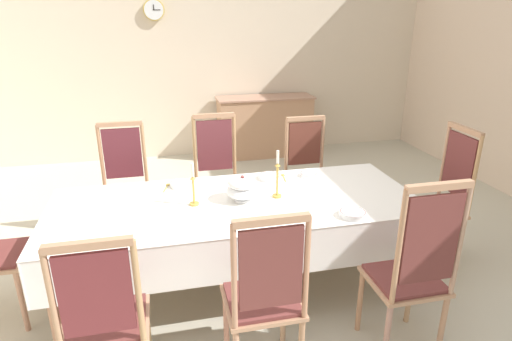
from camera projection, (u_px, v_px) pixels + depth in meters
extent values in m
cube|color=beige|center=(233.00, 271.00, 3.70)|extent=(7.08, 6.55, 0.04)
cube|color=beige|center=(190.00, 39.00, 6.12)|extent=(7.08, 0.08, 3.43)
cylinder|color=tan|center=(52.00, 305.00, 2.69)|extent=(0.07, 0.07, 0.72)
cylinder|color=tan|center=(413.00, 256.00, 3.23)|extent=(0.07, 0.07, 0.72)
cylinder|color=tan|center=(75.00, 237.00, 3.50)|extent=(0.07, 0.07, 0.72)
cylinder|color=tan|center=(361.00, 207.00, 4.03)|extent=(0.07, 0.07, 0.72)
cube|color=tan|center=(237.00, 210.00, 3.25)|extent=(2.62, 0.96, 0.08)
cube|color=tan|center=(237.00, 203.00, 3.23)|extent=(2.74, 1.08, 0.03)
cube|color=white|center=(237.00, 201.00, 3.22)|extent=(2.76, 1.10, 0.00)
cube|color=white|center=(252.00, 258.00, 2.79)|extent=(2.76, 0.00, 0.33)
cube|color=white|center=(226.00, 194.00, 3.78)|extent=(2.76, 0.00, 0.33)
cube|color=white|center=(45.00, 241.00, 3.00)|extent=(0.00, 1.10, 0.33)
cube|color=white|center=(398.00, 204.00, 3.57)|extent=(0.00, 1.10, 0.33)
cylinder|color=tan|center=(148.00, 334.00, 2.62)|extent=(0.04, 0.04, 0.48)
cube|color=tan|center=(108.00, 325.00, 2.33)|extent=(0.44, 0.42, 0.03)
cube|color=brown|center=(107.00, 321.00, 2.32)|extent=(0.40, 0.38, 0.02)
cylinder|color=tan|center=(53.00, 305.00, 2.00)|extent=(0.03, 0.03, 0.59)
cylinder|color=tan|center=(139.00, 293.00, 2.08)|extent=(0.03, 0.03, 0.59)
cube|color=maroon|center=(96.00, 294.00, 2.03)|extent=(0.34, 0.02, 0.45)
cube|color=tan|center=(88.00, 245.00, 1.94)|extent=(0.40, 0.04, 0.04)
cylinder|color=tan|center=(149.00, 228.00, 3.90)|extent=(0.04, 0.04, 0.48)
cylinder|color=tan|center=(106.00, 232.00, 3.82)|extent=(0.04, 0.04, 0.48)
cylinder|color=tan|center=(149.00, 211.00, 4.23)|extent=(0.04, 0.04, 0.48)
cylinder|color=tan|center=(109.00, 215.00, 4.15)|extent=(0.04, 0.04, 0.48)
cube|color=tan|center=(126.00, 197.00, 3.93)|extent=(0.44, 0.42, 0.03)
cube|color=brown|center=(125.00, 194.00, 3.93)|extent=(0.40, 0.38, 0.02)
cylinder|color=tan|center=(144.00, 155.00, 4.03)|extent=(0.03, 0.03, 0.63)
cylinder|color=tan|center=(101.00, 158.00, 3.95)|extent=(0.03, 0.03, 0.63)
cube|color=#5F2730|center=(123.00, 153.00, 3.98)|extent=(0.34, 0.02, 0.48)
cube|color=tan|center=(119.00, 124.00, 3.88)|extent=(0.40, 0.04, 0.04)
cylinder|color=tan|center=(226.00, 321.00, 2.72)|extent=(0.04, 0.04, 0.48)
cylinder|color=tan|center=(283.00, 313.00, 2.80)|extent=(0.04, 0.04, 0.48)
cube|color=tan|center=(262.00, 302.00, 2.51)|extent=(0.44, 0.42, 0.03)
cube|color=brown|center=(262.00, 299.00, 2.50)|extent=(0.40, 0.38, 0.02)
cylinder|color=tan|center=(234.00, 278.00, 2.18)|extent=(0.03, 0.03, 0.62)
cylinder|color=tan|center=(306.00, 269.00, 2.26)|extent=(0.03, 0.03, 0.62)
cube|color=brown|center=(271.00, 268.00, 2.21)|extent=(0.34, 0.02, 0.47)
cube|color=tan|center=(272.00, 220.00, 2.11)|extent=(0.40, 0.04, 0.04)
cylinder|color=tan|center=(242.00, 218.00, 4.08)|extent=(0.04, 0.04, 0.48)
cylinder|color=tan|center=(202.00, 222.00, 4.00)|extent=(0.04, 0.04, 0.48)
cylinder|color=tan|center=(235.00, 203.00, 4.41)|extent=(0.04, 0.04, 0.48)
cylinder|color=tan|center=(198.00, 206.00, 4.33)|extent=(0.04, 0.04, 0.48)
cube|color=tan|center=(219.00, 188.00, 4.12)|extent=(0.44, 0.42, 0.03)
cube|color=brown|center=(219.00, 186.00, 4.11)|extent=(0.40, 0.38, 0.02)
cylinder|color=tan|center=(234.00, 147.00, 4.21)|extent=(0.03, 0.03, 0.66)
cylinder|color=tan|center=(195.00, 150.00, 4.13)|extent=(0.03, 0.03, 0.66)
cube|color=brown|center=(215.00, 145.00, 4.16)|extent=(0.34, 0.02, 0.50)
cube|color=tan|center=(214.00, 116.00, 4.05)|extent=(0.40, 0.04, 0.04)
cylinder|color=tan|center=(360.00, 301.00, 2.91)|extent=(0.04, 0.04, 0.48)
cylinder|color=tan|center=(410.00, 293.00, 2.99)|extent=(0.04, 0.04, 0.48)
cylinder|color=tan|center=(387.00, 338.00, 2.59)|extent=(0.04, 0.04, 0.48)
cylinder|color=tan|center=(442.00, 328.00, 2.67)|extent=(0.04, 0.04, 0.48)
cube|color=tan|center=(404.00, 281.00, 2.70)|extent=(0.44, 0.42, 0.03)
cube|color=brown|center=(404.00, 278.00, 2.69)|extent=(0.40, 0.38, 0.02)
cylinder|color=tan|center=(399.00, 249.00, 2.36)|extent=(0.03, 0.03, 0.71)
cylinder|color=tan|center=(460.00, 241.00, 2.44)|extent=(0.03, 0.03, 0.71)
cube|color=brown|center=(431.00, 239.00, 2.39)|extent=(0.34, 0.02, 0.54)
cube|color=tan|center=(440.00, 186.00, 2.27)|extent=(0.40, 0.04, 0.04)
cylinder|color=tan|center=(332.00, 209.00, 4.27)|extent=(0.04, 0.04, 0.48)
cylinder|color=tan|center=(296.00, 212.00, 4.19)|extent=(0.04, 0.04, 0.48)
cylinder|color=tan|center=(320.00, 195.00, 4.60)|extent=(0.04, 0.04, 0.48)
cylinder|color=tan|center=(286.00, 198.00, 4.52)|extent=(0.04, 0.04, 0.48)
cube|color=tan|center=(310.00, 180.00, 4.31)|extent=(0.44, 0.42, 0.03)
cube|color=brown|center=(310.00, 178.00, 4.30)|extent=(0.40, 0.38, 0.02)
cylinder|color=tan|center=(322.00, 145.00, 4.42)|extent=(0.03, 0.03, 0.58)
cylinder|color=tan|center=(286.00, 147.00, 4.34)|extent=(0.03, 0.03, 0.58)
cube|color=brown|center=(305.00, 143.00, 4.37)|extent=(0.34, 0.02, 0.44)
cube|color=tan|center=(306.00, 118.00, 4.27)|extent=(0.40, 0.04, 0.04)
cylinder|color=tan|center=(36.00, 270.00, 3.25)|extent=(0.04, 0.04, 0.48)
cylinder|color=tan|center=(22.00, 301.00, 2.91)|extent=(0.04, 0.04, 0.48)
cylinder|color=tan|center=(422.00, 249.00, 3.55)|extent=(0.04, 0.04, 0.48)
cylinder|color=tan|center=(398.00, 228.00, 3.90)|extent=(0.04, 0.04, 0.48)
cylinder|color=tan|center=(460.00, 244.00, 3.63)|extent=(0.04, 0.04, 0.48)
cylinder|color=tan|center=(433.00, 224.00, 3.97)|extent=(0.04, 0.04, 0.48)
cube|color=tan|center=(432.00, 210.00, 3.67)|extent=(0.42, 0.44, 0.03)
cube|color=brown|center=(433.00, 207.00, 3.67)|extent=(0.38, 0.40, 0.02)
cylinder|color=tan|center=(474.00, 177.00, 3.41)|extent=(0.03, 0.03, 0.69)
cylinder|color=tan|center=(444.00, 162.00, 3.77)|extent=(0.03, 0.03, 0.69)
cube|color=brown|center=(459.00, 165.00, 3.58)|extent=(0.02, 0.34, 0.52)
cube|color=tan|center=(465.00, 129.00, 3.47)|extent=(0.04, 0.40, 0.04)
cylinder|color=white|center=(243.00, 199.00, 3.23)|extent=(0.14, 0.14, 0.02)
ellipsoid|color=white|center=(243.00, 191.00, 3.21)|extent=(0.25, 0.25, 0.11)
ellipsoid|color=white|center=(243.00, 183.00, 3.18)|extent=(0.22, 0.22, 0.09)
sphere|color=brown|center=(243.00, 177.00, 3.17)|extent=(0.03, 0.03, 0.03)
cylinder|color=gold|center=(194.00, 204.00, 3.15)|extent=(0.07, 0.07, 0.02)
cylinder|color=gold|center=(194.00, 191.00, 3.12)|extent=(0.02, 0.02, 0.19)
cone|color=gold|center=(193.00, 178.00, 3.08)|extent=(0.04, 0.04, 0.02)
cylinder|color=silver|center=(192.00, 170.00, 3.06)|extent=(0.02, 0.02, 0.10)
cylinder|color=gold|center=(277.00, 196.00, 3.29)|extent=(0.07, 0.07, 0.02)
cylinder|color=gold|center=(277.00, 180.00, 3.24)|extent=(0.02, 0.02, 0.24)
cone|color=gold|center=(278.00, 165.00, 3.20)|extent=(0.04, 0.04, 0.02)
cylinder|color=silver|center=(278.00, 157.00, 3.18)|extent=(0.02, 0.02, 0.10)
cylinder|color=white|center=(182.00, 184.00, 3.49)|extent=(0.19, 0.19, 0.04)
cylinder|color=silver|center=(182.00, 183.00, 3.48)|extent=(0.15, 0.15, 0.03)
torus|color=brown|center=(182.00, 182.00, 3.48)|extent=(0.18, 0.18, 0.01)
cylinder|color=white|center=(270.00, 177.00, 3.64)|extent=(0.19, 0.19, 0.04)
cylinder|color=white|center=(270.00, 176.00, 3.64)|extent=(0.15, 0.15, 0.03)
torus|color=brown|center=(270.00, 175.00, 3.63)|extent=(0.18, 0.18, 0.01)
cylinder|color=white|center=(353.00, 214.00, 2.97)|extent=(0.19, 0.19, 0.04)
cylinder|color=white|center=(353.00, 213.00, 2.97)|extent=(0.15, 0.15, 0.03)
torus|color=brown|center=(353.00, 212.00, 2.97)|extent=(0.18, 0.18, 0.01)
cylinder|color=white|center=(308.00, 175.00, 3.70)|extent=(0.15, 0.15, 0.03)
cylinder|color=silver|center=(308.00, 174.00, 3.70)|extent=(0.12, 0.12, 0.02)
torus|color=brown|center=(309.00, 173.00, 3.69)|extent=(0.14, 0.14, 0.01)
cube|color=gold|center=(165.00, 189.00, 3.43)|extent=(0.05, 0.14, 0.00)
ellipsoid|color=gold|center=(168.00, 185.00, 3.51)|extent=(0.03, 0.05, 0.01)
cube|color=gold|center=(284.00, 179.00, 3.64)|extent=(0.03, 0.14, 0.00)
ellipsoid|color=gold|center=(283.00, 175.00, 3.71)|extent=(0.03, 0.05, 0.01)
cube|color=tan|center=(265.00, 127.00, 6.50)|extent=(1.40, 0.44, 0.88)
cube|color=tan|center=(265.00, 98.00, 6.34)|extent=(1.44, 0.48, 0.02)
cube|color=tan|center=(283.00, 122.00, 6.77)|extent=(0.59, 0.01, 0.70)
cube|color=tan|center=(239.00, 125.00, 6.63)|extent=(0.59, 0.01, 0.70)
cylinder|color=#D1B251|center=(154.00, 10.00, 5.82)|extent=(0.29, 0.05, 0.29)
cylinder|color=white|center=(154.00, 10.00, 5.79)|extent=(0.26, 0.01, 0.26)
cube|color=black|center=(154.00, 7.00, 5.78)|extent=(0.01, 0.00, 0.07)
cube|color=black|center=(157.00, 10.00, 5.80)|extent=(0.10, 0.00, 0.01)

